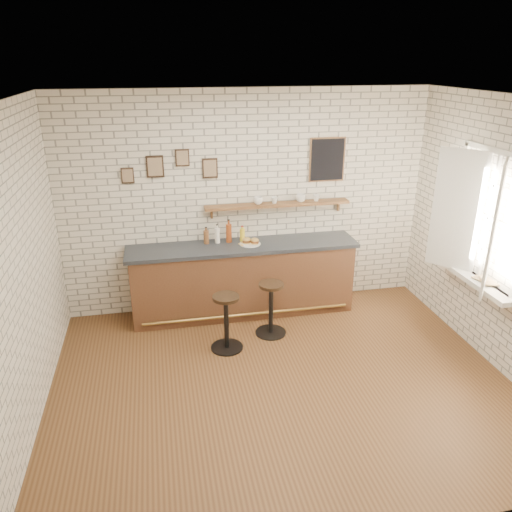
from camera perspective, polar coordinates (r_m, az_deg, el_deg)
The scene contains 21 objects.
ground at distance 5.71m, azimuth 2.94°, elevation -14.15°, with size 5.00×5.00×0.00m, color brown.
bar_counter at distance 6.88m, azimuth -1.48°, elevation -2.62°, with size 3.10×0.65×1.01m.
sandwich_plate at distance 6.69m, azimuth -0.69°, elevation 1.40°, with size 0.28×0.28×0.01m, color white.
ciabatta_sandwich at distance 6.68m, azimuth -0.61°, elevation 1.76°, with size 0.24×0.17×0.07m.
potato_chips at distance 6.69m, azimuth -0.82°, elevation 1.46°, with size 0.26×0.18×0.00m.
bitters_bottle_brown at distance 6.72m, azimuth -5.70°, elevation 2.20°, with size 0.07×0.07×0.23m.
bitters_bottle_white at distance 6.73m, azimuth -4.44°, elevation 2.38°, with size 0.07×0.07×0.26m.
bitters_bottle_amber at distance 6.74m, azimuth -3.12°, elevation 2.66°, with size 0.08×0.08×0.32m.
condiment_bottle_yellow at distance 6.78m, azimuth -1.57°, elevation 2.45°, with size 0.07×0.07×0.22m.
bar_stool_left at distance 6.09m, azimuth -3.41°, elevation -7.38°, with size 0.40×0.40×0.72m.
bar_stool_right at distance 6.40m, azimuth 1.73°, elevation -5.84°, with size 0.40×0.40×0.71m.
wall_shelf at distance 6.83m, azimuth 2.50°, elevation 5.89°, with size 2.00×0.18×0.18m.
shelf_cup_a at distance 6.75m, azimuth 0.24°, elevation 6.34°, with size 0.13×0.13×0.10m, color white.
shelf_cup_b at distance 6.80m, azimuth 2.12°, elevation 6.38°, with size 0.09×0.09×0.08m, color white.
shelf_cup_c at distance 6.89m, azimuth 5.14°, elevation 6.62°, with size 0.14×0.14×0.11m, color white.
shelf_cup_d at distance 6.96m, azimuth 6.90°, elevation 6.61°, with size 0.09×0.09×0.09m, color white.
back_wall_decor at distance 6.73m, azimuth 0.96°, elevation 10.64°, with size 2.96×0.02×0.56m.
window_sill at distance 6.46m, azimuth 23.53°, elevation -2.42°, with size 0.20×1.35×0.06m.
casement_window at distance 6.19m, azimuth 24.24°, elevation 3.89°, with size 0.40×1.30×1.56m.
book_lower at distance 6.32m, azimuth 24.16°, elevation -2.62°, with size 0.18×0.24×0.02m, color tan.
book_upper at distance 6.29m, azimuth 24.35°, elevation -2.58°, with size 0.17×0.23×0.02m, color tan.
Camera 1 is at (-1.20, -4.46, 3.36)m, focal length 35.00 mm.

